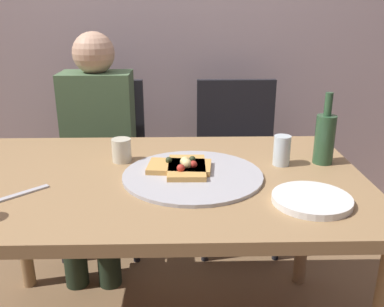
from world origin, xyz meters
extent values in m
cube|color=#B29EA3|center=(0.00, 1.30, 1.30)|extent=(6.00, 0.10, 2.60)
cube|color=#99754C|center=(0.00, 0.00, 0.71)|extent=(1.44, 0.89, 0.04)
cylinder|color=#99754C|center=(-0.66, 0.39, 0.35)|extent=(0.06, 0.06, 0.69)
cylinder|color=#99754C|center=(0.66, 0.39, 0.35)|extent=(0.06, 0.06, 0.69)
cylinder|color=#ADADB2|center=(0.12, -0.02, 0.74)|extent=(0.48, 0.48, 0.01)
cube|color=tan|center=(0.08, 0.03, 0.75)|extent=(0.23, 0.15, 0.02)
sphere|color=#EAD184|center=(0.10, 0.02, 0.77)|extent=(0.04, 0.04, 0.04)
sphere|color=#2D381E|center=(0.04, 0.05, 0.77)|extent=(0.02, 0.02, 0.02)
sphere|color=#B22D23|center=(0.13, 0.00, 0.77)|extent=(0.03, 0.03, 0.03)
cube|color=tan|center=(0.10, 0.02, 0.75)|extent=(0.13, 0.22, 0.02)
sphere|color=#EAD184|center=(0.10, 0.00, 0.77)|extent=(0.04, 0.04, 0.04)
sphere|color=#2D381E|center=(0.13, 0.06, 0.77)|extent=(0.02, 0.02, 0.02)
sphere|color=#B22D23|center=(0.08, -0.03, 0.77)|extent=(0.03, 0.03, 0.03)
cylinder|color=#2D5133|center=(0.61, 0.11, 0.82)|extent=(0.07, 0.07, 0.18)
cylinder|color=#2D5133|center=(0.61, 0.11, 0.95)|extent=(0.03, 0.03, 0.08)
cylinder|color=silver|center=(0.45, 0.09, 0.79)|extent=(0.06, 0.06, 0.11)
cylinder|color=beige|center=(-0.14, 0.14, 0.77)|extent=(0.07, 0.07, 0.09)
cylinder|color=white|center=(0.48, -0.23, 0.74)|extent=(0.24, 0.24, 0.02)
cube|color=#B7B7BC|center=(-0.43, -0.16, 0.73)|extent=(0.17, 0.17, 0.01)
cube|color=black|center=(-0.35, 0.77, 0.45)|extent=(0.44, 0.44, 0.05)
cube|color=black|center=(-0.35, 0.97, 0.68)|extent=(0.44, 0.04, 0.45)
cylinder|color=black|center=(-0.16, 0.58, 0.21)|extent=(0.04, 0.04, 0.42)
cylinder|color=black|center=(-0.54, 0.58, 0.21)|extent=(0.04, 0.04, 0.42)
cylinder|color=black|center=(-0.16, 0.96, 0.21)|extent=(0.04, 0.04, 0.42)
cylinder|color=black|center=(-0.54, 0.96, 0.21)|extent=(0.04, 0.04, 0.42)
cube|color=black|center=(0.39, 0.77, 0.45)|extent=(0.44, 0.44, 0.05)
cube|color=black|center=(0.39, 0.97, 0.68)|extent=(0.44, 0.04, 0.45)
cylinder|color=black|center=(0.58, 0.58, 0.21)|extent=(0.04, 0.04, 0.42)
cylinder|color=black|center=(0.20, 0.58, 0.21)|extent=(0.04, 0.04, 0.42)
cylinder|color=black|center=(0.58, 0.96, 0.21)|extent=(0.04, 0.04, 0.42)
cylinder|color=black|center=(0.20, 0.96, 0.21)|extent=(0.04, 0.04, 0.42)
cube|color=#4C6B47|center=(-0.35, 0.79, 0.71)|extent=(0.36, 0.22, 0.52)
sphere|color=tan|center=(-0.35, 0.79, 1.06)|extent=(0.21, 0.21, 0.21)
cylinder|color=black|center=(-0.27, 0.59, 0.45)|extent=(0.12, 0.40, 0.12)
cylinder|color=black|center=(-0.43, 0.59, 0.45)|extent=(0.12, 0.40, 0.12)
cylinder|color=black|center=(-0.27, 0.39, 0.23)|extent=(0.11, 0.11, 0.45)
cylinder|color=black|center=(-0.43, 0.39, 0.23)|extent=(0.11, 0.11, 0.45)
camera|label=1|loc=(0.09, -1.35, 1.29)|focal=39.21mm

